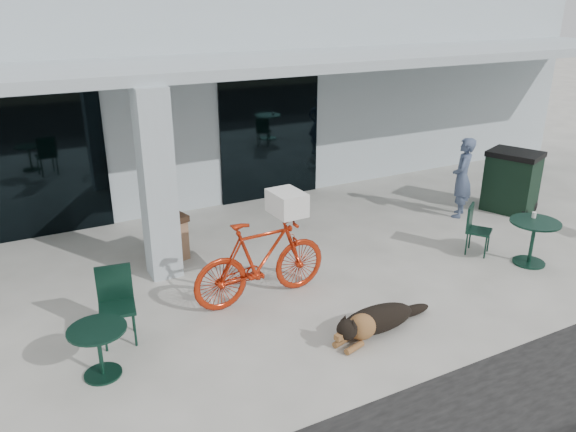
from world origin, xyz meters
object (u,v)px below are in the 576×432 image
cafe_chair_near (117,307)px  wheeled_bin (512,181)px  bicycle (261,260)px  cafe_chair_far_a (479,230)px  trash_receptacle (172,237)px  cafe_table_near (100,352)px  cafe_table_far (532,243)px  person (462,178)px  dog (377,318)px

cafe_chair_near → wheeled_bin: 8.69m
bicycle → cafe_chair_far_a: bearing=-97.0°
trash_receptacle → wheeled_bin: (7.21, -1.03, 0.25)m
cafe_table_near → cafe_chair_far_a: size_ratio=0.79×
cafe_table_far → cafe_chair_far_a: bearing=124.5°
cafe_chair_near → person: person is taller
dog → cafe_table_far: size_ratio=1.58×
bicycle → trash_receptacle: size_ratio=2.67×
dog → wheeled_bin: bearing=10.2°
person → wheeled_bin: bearing=129.2°
dog → cafe_chair_far_a: bearing=6.5°
cafe_chair_far_a → wheeled_bin: 2.63m
cafe_table_near → cafe_chair_near: cafe_chair_near is taller
dog → cafe_table_far: 3.69m
dog → trash_receptacle: (-1.81, 3.62, 0.19)m
cafe_table_far → trash_receptacle: trash_receptacle is taller
dog → wheeled_bin: size_ratio=1.01×
cafe_chair_far_a → person: (1.05, 1.58, 0.39)m
cafe_table_near → cafe_chair_near: bearing=61.1°
dog → wheeled_bin: wheeled_bin is taller
cafe_table_far → trash_receptacle: 6.28m
cafe_chair_far_a → wheeled_bin: bearing=-4.4°
bicycle → person: person is taller
trash_receptacle → wheeled_bin: 7.29m
bicycle → dog: 1.93m
dog → cafe_table_near: bearing=152.2°
cafe_table_far → wheeled_bin: bearing=49.7°
cafe_chair_near → trash_receptacle: (1.40, 2.18, -0.11)m
cafe_chair_near → trash_receptacle: bearing=66.3°
bicycle → person: (5.22, 1.25, 0.19)m
bicycle → cafe_chair_far_a: size_ratio=2.44×
cafe_chair_far_a → trash_receptacle: 5.49m
bicycle → trash_receptacle: (-0.78, 2.04, -0.25)m
bicycle → cafe_chair_near: 2.19m
bicycle → cafe_table_far: bicycle is taller
wheeled_bin → dog: bearing=-176.3°
dog → cafe_chair_near: 3.53m
cafe_chair_near → cafe_chair_far_a: 6.36m
cafe_chair_near → cafe_table_far: cafe_chair_near is taller
cafe_chair_far_a → cafe_chair_near: bearing=143.5°
bicycle → cafe_chair_far_a: bicycle is taller
person → wheeled_bin: person is taller
trash_receptacle → wheeled_bin: wheeled_bin is taller
cafe_chair_near → trash_receptacle: cafe_chair_near is taller
cafe_table_near → cafe_chair_far_a: cafe_chair_far_a is taller
dog → cafe_chair_far_a: size_ratio=1.48×
cafe_table_far → person: 2.42m
cafe_chair_near → person: bearing=19.7°
dog → cafe_table_far: cafe_table_far is taller
cafe_chair_near → person: 7.54m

